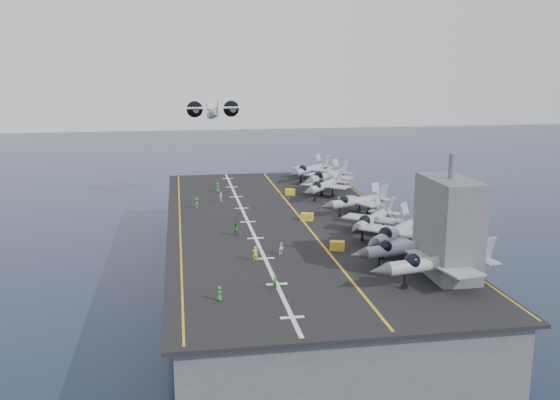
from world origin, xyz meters
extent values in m
plane|color=#142135|center=(0.00, 0.00, 0.00)|extent=(500.00, 500.00, 0.00)
cube|color=#56595E|center=(0.00, 0.00, 5.00)|extent=(36.00, 90.00, 10.00)
cube|color=black|center=(0.00, 0.00, 10.20)|extent=(38.00, 92.00, 0.40)
cube|color=gold|center=(3.00, 0.00, 10.42)|extent=(0.35, 90.00, 0.02)
cube|color=silver|center=(-6.00, 0.00, 10.42)|extent=(0.50, 90.00, 0.02)
cube|color=gold|center=(-17.00, 0.00, 10.42)|extent=(0.25, 90.00, 0.02)
cube|color=gold|center=(18.50, 0.00, 10.42)|extent=(0.25, 90.00, 0.02)
imported|color=#268C33|center=(-13.01, -34.14, 11.23)|extent=(1.16, 1.18, 1.66)
imported|color=yellow|center=(-7.39, -20.77, 11.42)|extent=(1.31, 0.96, 2.04)
imported|color=#1E892B|center=(-8.64, -7.71, 11.40)|extent=(1.41, 1.41, 1.99)
imported|color=#2C8831|center=(-13.94, 11.28, 11.35)|extent=(1.16, 1.35, 1.90)
imported|color=silver|center=(-9.26, 16.27, 11.32)|extent=(1.33, 1.28, 1.85)
imported|color=#268C33|center=(-9.24, 25.15, 11.40)|extent=(1.25, 1.43, 2.01)
imported|color=green|center=(-6.46, -31.68, 11.20)|extent=(1.15, 1.03, 1.60)
imported|color=white|center=(-3.52, -18.59, 11.27)|extent=(1.21, 1.23, 1.73)
camera|label=1|loc=(-16.92, -98.49, 35.67)|focal=40.00mm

